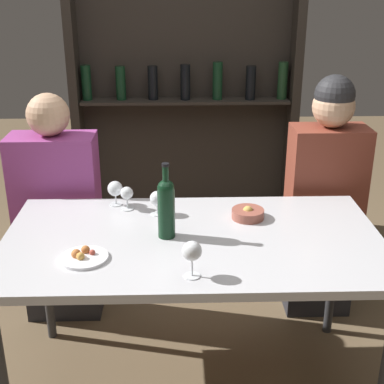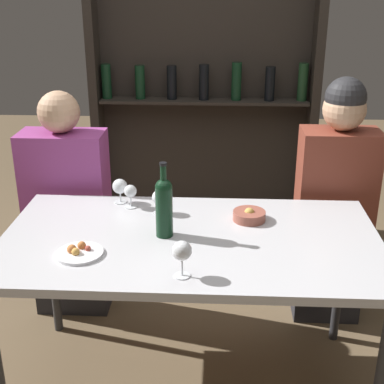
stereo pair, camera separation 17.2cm
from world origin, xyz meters
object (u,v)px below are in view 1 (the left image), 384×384
at_px(snack_bowl, 248,213).
at_px(seated_person_right, 324,202).
at_px(wine_glass_0, 192,252).
at_px(wine_glass_2, 115,189).
at_px(seated_person_left, 59,217).
at_px(wine_glass_1, 157,199).
at_px(wine_bottle, 166,205).
at_px(wine_glass_3, 127,194).
at_px(food_plate_0, 83,256).

xyz_separation_m(snack_bowl, seated_person_right, (0.46, 0.42, -0.13)).
xyz_separation_m(wine_glass_0, seated_person_right, (0.72, 0.91, -0.21)).
distance_m(wine_glass_2, seated_person_left, 0.49).
bearing_deg(wine_glass_0, wine_glass_1, 104.49).
bearing_deg(wine_glass_2, wine_glass_1, -29.96).
distance_m(wine_glass_0, seated_person_right, 1.18).
bearing_deg(wine_glass_0, wine_glass_2, 117.28).
height_order(wine_bottle, seated_person_left, seated_person_left).
bearing_deg(wine_bottle, wine_glass_0, -73.47).
distance_m(wine_bottle, wine_glass_1, 0.24).
relative_size(wine_glass_0, seated_person_right, 0.11).
relative_size(wine_glass_1, wine_glass_3, 1.01).
xyz_separation_m(wine_glass_1, seated_person_right, (0.86, 0.36, -0.18)).
bearing_deg(seated_person_right, food_plate_0, -145.92).
relative_size(snack_bowl, seated_person_right, 0.11).
height_order(wine_bottle, wine_glass_1, wine_bottle).
distance_m(seated_person_left, seated_person_right, 1.40).
distance_m(wine_bottle, seated_person_left, 0.88).
height_order(wine_bottle, wine_glass_2, wine_bottle).
xyz_separation_m(wine_glass_1, wine_glass_3, (-0.14, 0.06, 0.00)).
bearing_deg(seated_person_left, wine_bottle, -45.28).
bearing_deg(food_plate_0, wine_glass_0, -18.78).
relative_size(wine_bottle, wine_glass_1, 2.88).
bearing_deg(wine_glass_0, wine_bottle, 106.53).
relative_size(wine_glass_2, wine_glass_3, 1.07).
distance_m(wine_glass_1, wine_glass_2, 0.23).
height_order(wine_glass_1, snack_bowl, wine_glass_1).
distance_m(wine_bottle, seated_person_right, 1.04).
xyz_separation_m(seated_person_left, seated_person_right, (1.40, 0.00, 0.07)).
distance_m(wine_glass_2, wine_glass_3, 0.08).
relative_size(wine_bottle, wine_glass_2, 2.73).
relative_size(seated_person_left, seated_person_right, 0.94).
bearing_deg(wine_glass_3, wine_glass_1, -23.69).
bearing_deg(wine_glass_3, food_plate_0, -105.53).
distance_m(wine_glass_1, seated_person_right, 0.95).
bearing_deg(seated_person_left, wine_glass_0, -53.31).
bearing_deg(snack_bowl, seated_person_right, 42.11).
height_order(wine_glass_3, seated_person_right, seated_person_right).
distance_m(wine_glass_1, food_plate_0, 0.49).
distance_m(snack_bowl, seated_person_left, 1.04).
bearing_deg(food_plate_0, wine_glass_1, 56.26).
bearing_deg(wine_glass_2, seated_person_left, 143.52).
bearing_deg(seated_person_right, seated_person_left, 180.00).
xyz_separation_m(food_plate_0, seated_person_right, (1.13, 0.77, -0.12)).
relative_size(wine_glass_1, seated_person_left, 0.09).
distance_m(wine_bottle, wine_glass_0, 0.34).
height_order(wine_glass_3, seated_person_left, seated_person_left).
xyz_separation_m(wine_glass_0, wine_glass_3, (-0.28, 0.60, -0.02)).
bearing_deg(wine_glass_3, seated_person_right, 16.71).
height_order(food_plate_0, seated_person_right, seated_person_right).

